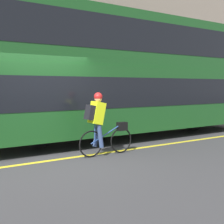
# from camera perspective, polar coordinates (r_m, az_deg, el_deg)

# --- Properties ---
(ground_plane) EXTENTS (80.00, 80.00, 0.00)m
(ground_plane) POSITION_cam_1_polar(r_m,az_deg,el_deg) (7.32, -9.89, -9.09)
(ground_plane) COLOR #38383A
(road_center_line) EXTENTS (50.00, 0.14, 0.01)m
(road_center_line) POSITION_cam_1_polar(r_m,az_deg,el_deg) (7.55, -10.70, -8.64)
(road_center_line) COLOR yellow
(road_center_line) RESTS_ON ground_plane
(bus) EXTENTS (10.37, 2.45, 3.99)m
(bus) POSITION_cam_1_polar(r_m,az_deg,el_deg) (10.59, 3.08, 7.33)
(bus) COLOR black
(bus) RESTS_ON ground_plane
(cyclist_on_bike) EXTENTS (1.57, 0.32, 1.59)m
(cyclist_on_bike) POSITION_cam_1_polar(r_m,az_deg,el_deg) (7.74, -2.07, -1.79)
(cyclist_on_bike) COLOR black
(cyclist_on_bike) RESTS_ON ground_plane
(trash_bin) EXTENTS (0.60, 0.60, 0.90)m
(trash_bin) POSITION_cam_1_polar(r_m,az_deg,el_deg) (14.03, -5.51, -0.11)
(trash_bin) COLOR #262628
(trash_bin) RESTS_ON sidewalk_curb
(street_sign_post) EXTENTS (0.36, 0.09, 2.46)m
(street_sign_post) POSITION_cam_1_polar(r_m,az_deg,el_deg) (13.92, -5.95, 3.67)
(street_sign_post) COLOR #59595B
(street_sign_post) RESTS_ON sidewalk_curb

